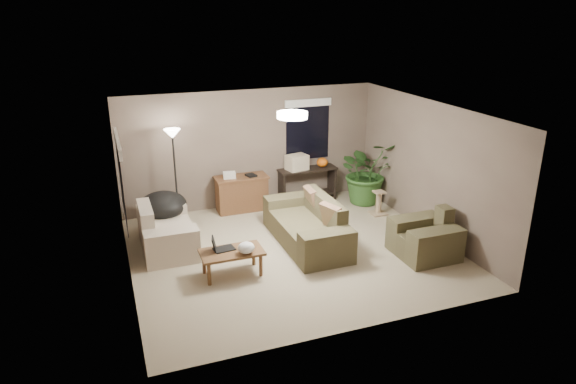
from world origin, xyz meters
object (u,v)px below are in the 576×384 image
object	(u,v)px
armchair	(425,239)
floor_lamp	(173,145)
papasan_chair	(163,209)
houseplant	(367,178)
desk	(242,193)
cat_scratching_post	(379,204)
console_table	(307,182)
loveseat	(165,233)
coffee_table	(232,254)
main_sofa	(308,227)

from	to	relation	value
armchair	floor_lamp	world-z (taller)	floor_lamp
papasan_chair	houseplant	xyz separation A→B (m)	(4.40, 0.09, 0.09)
desk	papasan_chair	world-z (taller)	papasan_chair
papasan_chair	cat_scratching_post	size ratio (longest dim) A/B	2.13
console_table	houseplant	bearing A→B (deg)	-24.35
loveseat	floor_lamp	xyz separation A→B (m)	(0.40, 1.11, 1.30)
coffee_table	console_table	xyz separation A→B (m)	(2.41, 2.71, 0.08)
main_sofa	papasan_chair	distance (m)	2.79
console_table	papasan_chair	bearing A→B (deg)	-168.96
console_table	cat_scratching_post	xyz separation A→B (m)	(1.09, -1.25, -0.22)
loveseat	papasan_chair	size ratio (longest dim) A/B	1.50
desk	coffee_table	bearing A→B (deg)	-108.63
main_sofa	houseplant	world-z (taller)	houseplant
console_table	floor_lamp	bearing A→B (deg)	-175.16
armchair	floor_lamp	bearing A→B (deg)	142.30
loveseat	desk	bearing A→B (deg)	36.39
main_sofa	cat_scratching_post	bearing A→B (deg)	21.90
loveseat	coffee_table	world-z (taller)	loveseat
desk	cat_scratching_post	bearing A→B (deg)	-24.68
loveseat	floor_lamp	world-z (taller)	floor_lamp
armchair	papasan_chair	xyz separation A→B (m)	(-4.12, 2.55, 0.17)
loveseat	cat_scratching_post	xyz separation A→B (m)	(4.38, 0.11, -0.08)
armchair	cat_scratching_post	world-z (taller)	armchair
main_sofa	floor_lamp	distance (m)	3.03
papasan_chair	armchair	bearing A→B (deg)	-31.74
loveseat	houseplant	world-z (taller)	houseplant
main_sofa	console_table	bearing A→B (deg)	68.31
armchair	console_table	size ratio (longest dim) A/B	0.77
desk	console_table	distance (m)	1.52
armchair	cat_scratching_post	bearing A→B (deg)	84.48
desk	cat_scratching_post	distance (m)	2.88
main_sofa	coffee_table	world-z (taller)	main_sofa
desk	console_table	size ratio (longest dim) A/B	0.85
desk	cat_scratching_post	size ratio (longest dim) A/B	2.20
main_sofa	papasan_chair	world-z (taller)	main_sofa
main_sofa	console_table	xyz separation A→B (m)	(0.80, 2.01, 0.14)
loveseat	cat_scratching_post	world-z (taller)	loveseat
main_sofa	desk	bearing A→B (deg)	110.10
houseplant	cat_scratching_post	xyz separation A→B (m)	(-0.09, -0.72, -0.34)
loveseat	coffee_table	distance (m)	1.61
loveseat	papasan_chair	bearing A→B (deg)	84.28
floor_lamp	main_sofa	bearing A→B (deg)	-40.23
desk	floor_lamp	distance (m)	1.85
loveseat	coffee_table	bearing A→B (deg)	-57.01
loveseat	armchair	xyz separation A→B (m)	(4.20, -1.82, 0.00)
desk	main_sofa	bearing A→B (deg)	-69.90
main_sofa	armchair	distance (m)	2.07
floor_lamp	cat_scratching_post	distance (m)	4.33
floor_lamp	cat_scratching_post	xyz separation A→B (m)	(3.98, -1.01, -1.38)
armchair	floor_lamp	size ratio (longest dim) A/B	0.52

